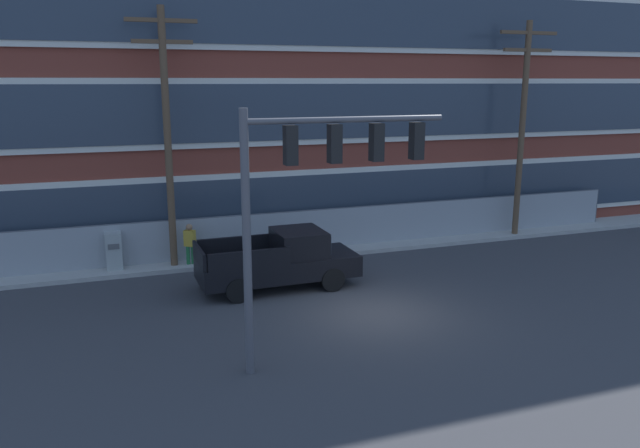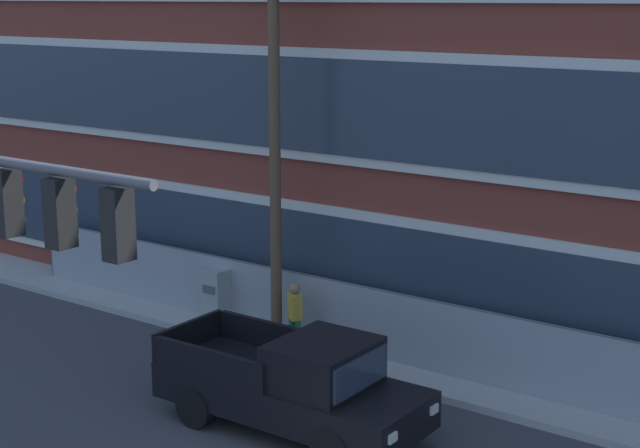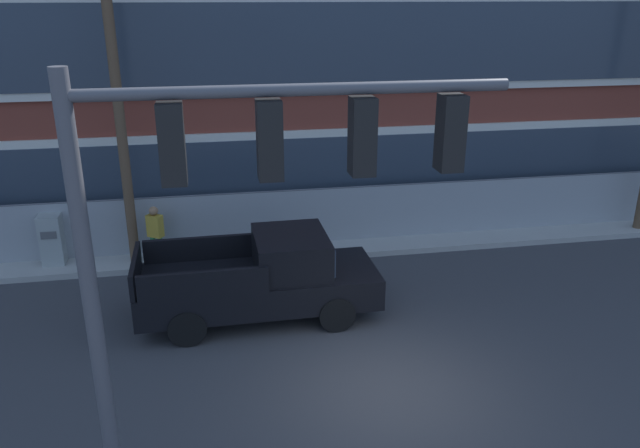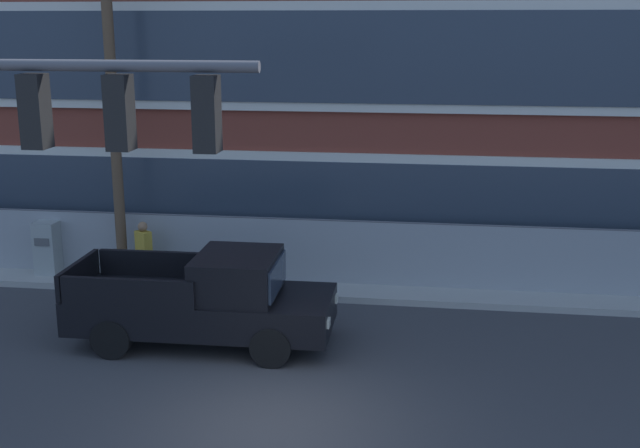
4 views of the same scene
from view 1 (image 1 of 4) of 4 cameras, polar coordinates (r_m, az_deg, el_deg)
The scene contains 10 objects.
ground_plane at distance 19.01m, azimuth 5.24°, elevation -8.16°, with size 160.00×160.00×0.00m, color #38383A.
sidewalk_building_side at distance 25.21m, azimuth -1.48°, elevation -2.59°, with size 80.00×1.78×0.16m, color #9E9B93.
brick_mill_building at distance 31.57m, azimuth 7.26°, elevation 17.32°, with size 53.29×8.93×18.56m.
chain_link_fence at distance 25.31m, azimuth -0.49°, elevation -0.59°, with size 28.85×0.06×1.77m.
traffic_signal_mast at distance 14.52m, azimuth -0.42°, elevation 4.32°, with size 5.02×0.43×6.25m.
pickup_truck_black at distance 21.00m, azimuth -3.57°, elevation -3.39°, with size 5.40×2.19×1.94m.
utility_pole_near_corner at distance 22.94m, azimuth -13.81°, elevation 8.37°, with size 2.44×0.26×9.35m.
utility_pole_midblock at distance 28.55m, azimuth 18.04°, elevation 9.00°, with size 2.77×0.26×9.30m.
electrical_cabinet at distance 23.76m, azimuth -18.32°, elevation -2.53°, with size 0.56×0.55×1.51m.
pedestrian_near_cabinet at distance 23.61m, azimuth -11.80°, elevation -1.69°, with size 0.47×0.42×1.69m.
Camera 1 is at (-7.56, -16.05, 6.82)m, focal length 35.00 mm.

